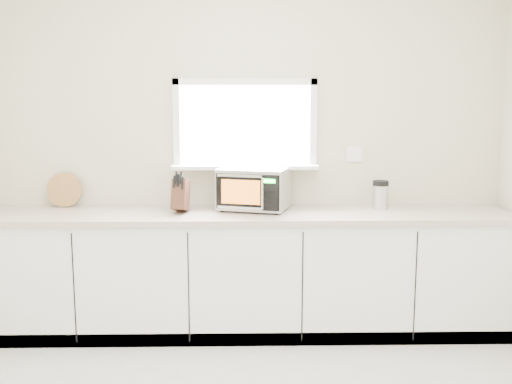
{
  "coord_description": "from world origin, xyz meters",
  "views": [
    {
      "loc": [
        -0.01,
        -2.64,
        1.77
      ],
      "look_at": [
        0.08,
        1.55,
        1.09
      ],
      "focal_mm": 42.0,
      "sensor_mm": 36.0,
      "label": 1
    }
  ],
  "objects": [
    {
      "name": "coffee_grinder",
      "position": [
        1.03,
        1.83,
        1.03
      ],
      "size": [
        0.15,
        0.15,
        0.22
      ],
      "rotation": [
        0.0,
        0.0,
        -0.24
      ],
      "color": "silver",
      "rests_on": "countertop"
    },
    {
      "name": "cutting_board",
      "position": [
        -1.39,
        1.94,
        1.05
      ],
      "size": [
        0.27,
        0.06,
        0.27
      ],
      "primitive_type": "cylinder",
      "rotation": [
        1.4,
        0.0,
        0.0
      ],
      "color": "#AC7942",
      "rests_on": "countertop"
    },
    {
      "name": "countertop",
      "position": [
        0.0,
        1.69,
        0.9
      ],
      "size": [
        3.92,
        0.64,
        0.04
      ],
      "primitive_type": "cube",
      "color": "#BFAC9D",
      "rests_on": "cabinets"
    },
    {
      "name": "knife_block",
      "position": [
        -0.48,
        1.7,
        1.05
      ],
      "size": [
        0.13,
        0.23,
        0.31
      ],
      "rotation": [
        0.0,
        0.0,
        -0.15
      ],
      "color": "#462319",
      "rests_on": "countertop"
    },
    {
      "name": "back_wall",
      "position": [
        0.0,
        2.0,
        1.36
      ],
      "size": [
        4.0,
        0.17,
        2.7
      ],
      "color": "beige",
      "rests_on": "ground"
    },
    {
      "name": "microwave",
      "position": [
        0.07,
        1.79,
        1.09
      ],
      "size": [
        0.58,
        0.5,
        0.32
      ],
      "rotation": [
        0.0,
        0.0,
        -0.28
      ],
      "color": "black",
      "rests_on": "countertop"
    },
    {
      "name": "cabinets",
      "position": [
        0.0,
        1.7,
        0.44
      ],
      "size": [
        3.92,
        0.6,
        0.88
      ],
      "primitive_type": "cube",
      "color": "white",
      "rests_on": "ground"
    }
  ]
}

